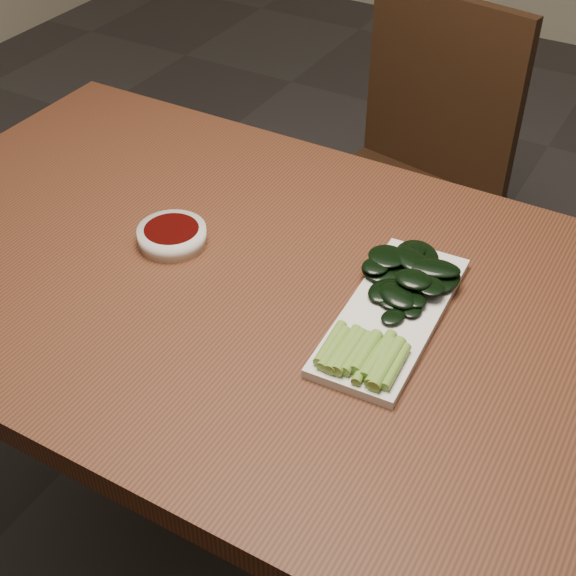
{
  "coord_description": "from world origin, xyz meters",
  "views": [
    {
      "loc": [
        0.47,
        -0.79,
        1.51
      ],
      "look_at": [
        0.02,
        -0.01,
        0.76
      ],
      "focal_mm": 50.0,
      "sensor_mm": 36.0,
      "label": 1
    }
  ],
  "objects_px": {
    "table": "(278,321)",
    "serving_plate": "(392,314)",
    "chair_far": "(409,176)",
    "gai_lan": "(395,300)",
    "sauce_bowl": "(172,236)"
  },
  "relations": [
    {
      "from": "table",
      "to": "serving_plate",
      "type": "xyz_separation_m",
      "value": [
        0.18,
        0.02,
        0.08
      ]
    },
    {
      "from": "chair_far",
      "to": "gai_lan",
      "type": "height_order",
      "value": "chair_far"
    },
    {
      "from": "table",
      "to": "sauce_bowl",
      "type": "distance_m",
      "value": 0.22
    },
    {
      "from": "sauce_bowl",
      "to": "gai_lan",
      "type": "xyz_separation_m",
      "value": [
        0.37,
        0.02,
        0.01
      ]
    },
    {
      "from": "sauce_bowl",
      "to": "serving_plate",
      "type": "xyz_separation_m",
      "value": [
        0.38,
        0.01,
        -0.01
      ]
    },
    {
      "from": "table",
      "to": "chair_far",
      "type": "xyz_separation_m",
      "value": [
        -0.1,
        0.79,
        -0.19
      ]
    },
    {
      "from": "table",
      "to": "sauce_bowl",
      "type": "relative_size",
      "value": 12.88
    },
    {
      "from": "table",
      "to": "serving_plate",
      "type": "height_order",
      "value": "serving_plate"
    },
    {
      "from": "table",
      "to": "gai_lan",
      "type": "height_order",
      "value": "gai_lan"
    },
    {
      "from": "serving_plate",
      "to": "table",
      "type": "bearing_deg",
      "value": -174.21
    },
    {
      "from": "chair_far",
      "to": "serving_plate",
      "type": "relative_size",
      "value": 2.68
    },
    {
      "from": "chair_far",
      "to": "gai_lan",
      "type": "bearing_deg",
      "value": -59.47
    },
    {
      "from": "sauce_bowl",
      "to": "serving_plate",
      "type": "bearing_deg",
      "value": 1.35
    },
    {
      "from": "serving_plate",
      "to": "gai_lan",
      "type": "distance_m",
      "value": 0.02
    },
    {
      "from": "table",
      "to": "sauce_bowl",
      "type": "height_order",
      "value": "sauce_bowl"
    }
  ]
}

